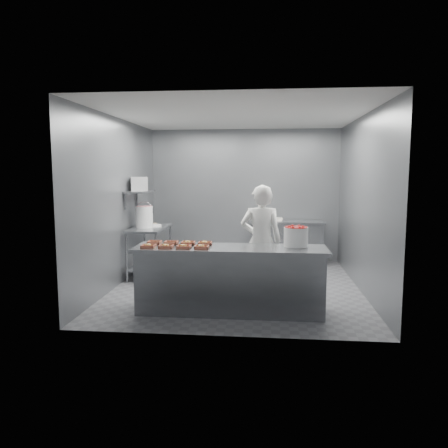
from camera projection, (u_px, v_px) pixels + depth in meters
The scene contains 24 objects.
floor at pixel (237, 286), 7.32m from camera, with size 4.50×4.50×0.00m, color #4C4C51.
ceiling at pixel (238, 116), 6.99m from camera, with size 4.50×4.50×0.00m, color white.
wall_back at pixel (245, 195), 9.38m from camera, with size 4.00×0.04×2.80m, color slate.
wall_left at pixel (119, 202), 7.35m from camera, with size 0.04×4.50×2.80m, color slate.
wall_right at pixel (362, 204), 6.96m from camera, with size 0.04×4.50×2.80m, color slate.
service_counter at pixel (230, 279), 5.94m from camera, with size 2.60×0.70×0.90m.
prep_table at pixel (150, 244), 8.01m from camera, with size 0.60×1.20×0.90m.
back_counter at pixel (287, 242), 9.06m from camera, with size 1.50×0.60×0.90m.
wall_shelf at pixel (140, 192), 7.91m from camera, with size 0.35×0.90×0.03m, color slate.
tray_0 at pixel (148, 246), 5.84m from camera, with size 0.19×0.18×0.06m.
tray_1 at pixel (166, 246), 5.81m from camera, with size 0.19×0.18×0.06m.
tray_2 at pixel (184, 247), 5.79m from camera, with size 0.19×0.18×0.06m.
tray_3 at pixel (202, 247), 5.76m from camera, with size 0.19×0.18×0.06m.
tray_4 at pixel (154, 242), 6.14m from camera, with size 0.19×0.18×0.04m.
tray_5 at pixel (171, 243), 6.12m from camera, with size 0.19×0.18×0.04m.
tray_6 at pixel (188, 243), 6.09m from camera, with size 0.19×0.18×0.06m.
tray_7 at pixel (205, 243), 6.07m from camera, with size 0.19×0.18×0.06m.
worker at pixel (261, 241), 6.63m from camera, with size 0.62×0.41×1.71m, color white.
strawberry_tub at pixel (296, 236), 5.91m from camera, with size 0.33×0.33×0.27m.
glaze_bucket at pixel (144, 216), 7.89m from camera, with size 0.32×0.31×0.47m.
bucket_lid at pixel (152, 226), 8.11m from camera, with size 0.34×0.34×0.03m, color white.
rag at pixel (153, 224), 8.41m from camera, with size 0.14×0.12×0.02m, color #CCB28C.
appliance at pixel (139, 184), 7.87m from camera, with size 0.29×0.33×0.25m, color gray.
paper_stack at pixel (275, 219), 9.02m from camera, with size 0.30×0.22×0.06m, color silver.
Camera 1 is at (0.50, -7.13, 1.92)m, focal length 35.00 mm.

